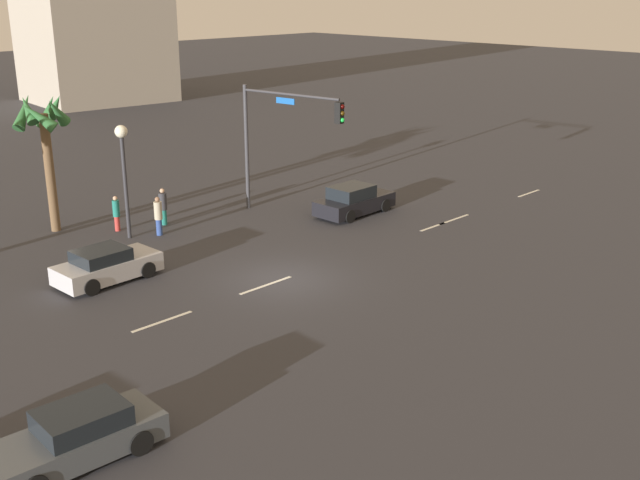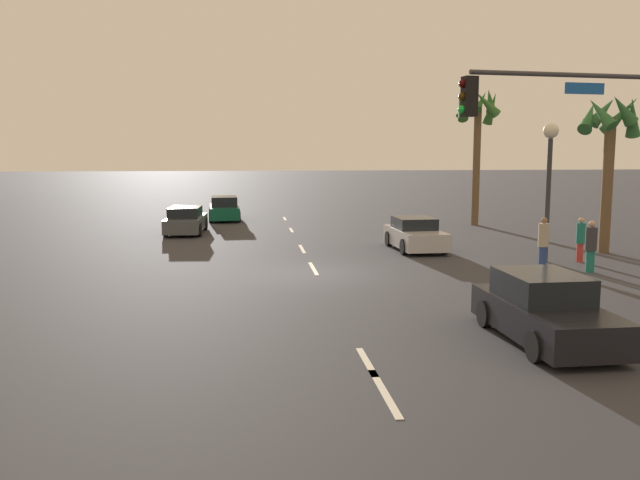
# 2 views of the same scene
# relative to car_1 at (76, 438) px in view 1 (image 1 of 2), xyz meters

# --- Properties ---
(ground_plane) EXTENTS (220.00, 220.00, 0.00)m
(ground_plane) POSITION_rel_car_1_xyz_m (11.56, 5.30, -0.62)
(ground_plane) COLOR #333338
(lane_stripe_2) EXTENTS (2.40, 0.14, 0.01)m
(lane_stripe_2) POSITION_rel_car_1_xyz_m (5.99, 5.30, -0.61)
(lane_stripe_2) COLOR silver
(lane_stripe_2) RESTS_ON ground_plane
(lane_stripe_3) EXTENTS (2.55, 0.14, 0.01)m
(lane_stripe_3) POSITION_rel_car_1_xyz_m (10.66, 5.30, -0.61)
(lane_stripe_3) COLOR silver
(lane_stripe_3) RESTS_ON ground_plane
(lane_stripe_4) EXTENTS (1.82, 0.14, 0.01)m
(lane_stripe_4) POSITION_rel_car_1_xyz_m (21.11, 5.30, -0.61)
(lane_stripe_4) COLOR silver
(lane_stripe_4) RESTS_ON ground_plane
(lane_stripe_5) EXTENTS (2.35, 0.14, 0.01)m
(lane_stripe_5) POSITION_rel_car_1_xyz_m (22.78, 5.30, -0.61)
(lane_stripe_5) COLOR silver
(lane_stripe_5) RESTS_ON ground_plane
(lane_stripe_6) EXTENTS (2.11, 0.14, 0.01)m
(lane_stripe_6) POSITION_rel_car_1_xyz_m (29.72, 5.30, -0.61)
(lane_stripe_6) COLOR silver
(lane_stripe_6) RESTS_ON ground_plane
(car_1) EXTENTS (4.33, 1.96, 1.34)m
(car_1) POSITION_rel_car_1_xyz_m (0.00, 0.00, 0.00)
(car_1) COLOR #474C51
(car_1) RESTS_ON ground_plane
(car_2) EXTENTS (4.04, 1.98, 1.34)m
(car_2) POSITION_rel_car_1_xyz_m (6.64, 9.98, 0.01)
(car_2) COLOR #B7B7BC
(car_2) RESTS_ON ground_plane
(car_3) EXTENTS (4.33, 1.97, 1.47)m
(car_3) POSITION_rel_car_1_xyz_m (20.06, 9.42, 0.05)
(car_3) COLOR black
(car_3) RESTS_ON ground_plane
(traffic_signal) EXTENTS (1.02, 6.03, 6.23)m
(traffic_signal) POSITION_rel_car_1_xyz_m (17.35, 11.94, 3.67)
(traffic_signal) COLOR #38383D
(traffic_signal) RESTS_ON ground_plane
(streetlamp) EXTENTS (0.56, 0.56, 5.11)m
(streetlamp) POSITION_rel_car_1_xyz_m (10.14, 14.04, 3.04)
(streetlamp) COLOR #2D2D33
(streetlamp) RESTS_ON ground_plane
(pedestrian_0) EXTENTS (0.33, 0.33, 1.66)m
(pedestrian_0) POSITION_rel_car_1_xyz_m (10.30, 15.31, 0.26)
(pedestrian_0) COLOR #BF3833
(pedestrian_0) RESTS_ON ground_plane
(pedestrian_1) EXTENTS (0.52, 0.52, 1.79)m
(pedestrian_1) POSITION_rel_car_1_xyz_m (11.31, 13.39, 0.32)
(pedestrian_1) COLOR #2D478C
(pedestrian_1) RESTS_ON ground_plane
(pedestrian_2) EXTENTS (0.52, 0.52, 1.77)m
(pedestrian_2) POSITION_rel_car_1_xyz_m (12.37, 14.59, 0.30)
(pedestrian_2) COLOR #1E7266
(pedestrian_2) RESTS_ON ground_plane
(palm_tree_0) EXTENTS (2.49, 2.81, 6.36)m
(palm_tree_0) POSITION_rel_car_1_xyz_m (8.24, 17.40, 4.19)
(palm_tree_0) COLOR brown
(palm_tree_0) RESTS_ON ground_plane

